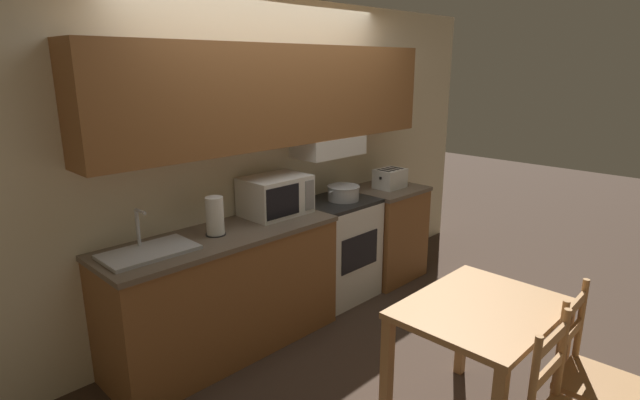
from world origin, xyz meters
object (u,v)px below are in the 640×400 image
at_px(paper_towel_roll, 215,216).
at_px(chair_right_of_table, 592,379).
at_px(microwave, 276,195).
at_px(sink_basin, 149,251).
at_px(stove_range, 337,249).
at_px(dining_table, 480,327).
at_px(toaster, 390,178).
at_px(cooking_pot, 343,192).

height_order(paper_towel_roll, chair_right_of_table, paper_towel_roll).
xyz_separation_m(microwave, sink_basin, (-1.11, -0.09, -0.13)).
bearing_deg(stove_range, dining_table, -111.68).
relative_size(toaster, chair_right_of_table, 0.32).
distance_m(cooking_pot, toaster, 0.64).
bearing_deg(sink_basin, paper_towel_roll, 1.05).
xyz_separation_m(paper_towel_roll, chair_right_of_table, (0.82, -2.22, -0.60)).
bearing_deg(stove_range, toaster, -3.82).
distance_m(sink_basin, chair_right_of_table, 2.63).
height_order(microwave, chair_right_of_table, microwave).
relative_size(paper_towel_roll, chair_right_of_table, 0.30).
bearing_deg(cooking_pot, paper_towel_roll, 179.19).
distance_m(stove_range, dining_table, 1.86).
xyz_separation_m(stove_range, microwave, (-0.63, 0.07, 0.60)).
relative_size(cooking_pot, chair_right_of_table, 0.40).
height_order(stove_range, sink_basin, sink_basin).
distance_m(toaster, sink_basin, 2.44).
xyz_separation_m(toaster, sink_basin, (-2.44, 0.03, -0.07)).
relative_size(paper_towel_roll, dining_table, 0.30).
relative_size(toaster, dining_table, 0.32).
height_order(toaster, paper_towel_roll, paper_towel_roll).
relative_size(microwave, chair_right_of_table, 0.56).
bearing_deg(chair_right_of_table, cooking_pot, 75.35).
relative_size(toaster, sink_basin, 0.52).
height_order(paper_towel_roll, dining_table, paper_towel_roll).
bearing_deg(chair_right_of_table, dining_table, 113.84).
xyz_separation_m(microwave, paper_towel_roll, (-0.62, -0.08, -0.02)).
distance_m(microwave, sink_basin, 1.13).
bearing_deg(cooking_pot, dining_table, -113.45).
height_order(toaster, chair_right_of_table, toaster).
bearing_deg(dining_table, sink_basin, 122.15).
bearing_deg(paper_towel_roll, stove_range, 0.52).
xyz_separation_m(sink_basin, paper_towel_roll, (0.50, 0.01, 0.12)).
bearing_deg(microwave, paper_towel_roll, -172.56).
xyz_separation_m(cooking_pot, chair_right_of_table, (-0.47, -2.21, -0.54)).
relative_size(microwave, paper_towel_roll, 1.90).
height_order(sink_basin, chair_right_of_table, sink_basin).
relative_size(microwave, toaster, 1.73).
bearing_deg(sink_basin, toaster, -0.60).
xyz_separation_m(microwave, chair_right_of_table, (0.21, -2.30, -0.62)).
xyz_separation_m(stove_range, dining_table, (-0.68, -1.72, 0.19)).
relative_size(microwave, dining_table, 0.56).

